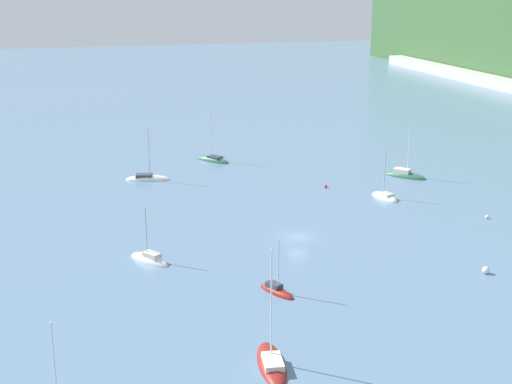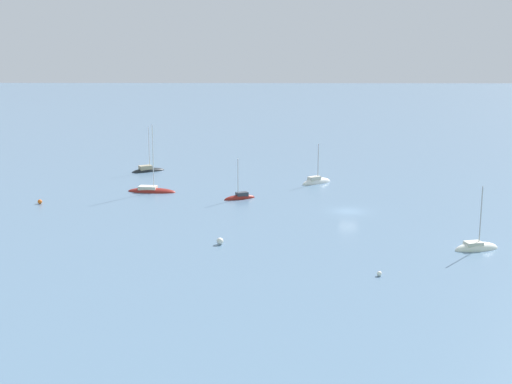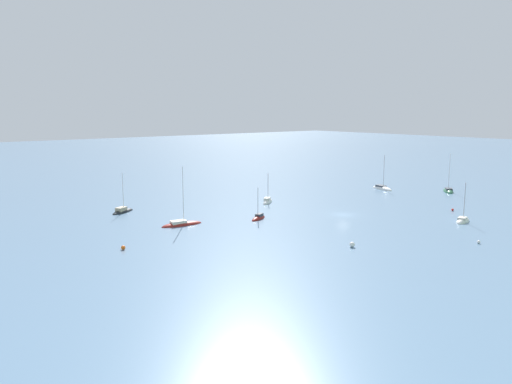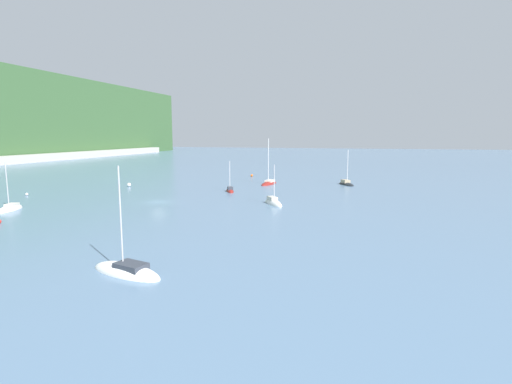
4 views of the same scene
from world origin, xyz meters
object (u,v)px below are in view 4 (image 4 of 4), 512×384
sailboat_2 (11,210)px  mooring_buoy_3 (252,175)px  sailboat_1 (127,273)px  mooring_buoy_0 (129,185)px  sailboat_6 (230,191)px  sailboat_7 (269,184)px  sailboat_4 (346,184)px  mooring_buoy_2 (27,194)px  sailboat_5 (273,204)px

sailboat_2 → mooring_buoy_3: bearing=143.8°
mooring_buoy_3 → sailboat_1: bearing=-171.7°
mooring_buoy_0 → sailboat_1: bearing=-147.3°
sailboat_6 → sailboat_7: bearing=-44.2°
sailboat_4 → sailboat_7: 18.71m
sailboat_6 → mooring_buoy_3: bearing=-18.4°
mooring_buoy_2 → mooring_buoy_3: bearing=-35.3°
sailboat_4 → sailboat_6: 29.72m
sailboat_2 → sailboat_4: sailboat_4 is taller
sailboat_4 → sailboat_7: (-3.59, 18.36, -0.03)m
mooring_buoy_2 → sailboat_1: bearing=-127.2°
sailboat_6 → mooring_buoy_0: 25.47m
sailboat_5 → sailboat_7: bearing=158.4°
sailboat_4 → mooring_buoy_0: (-16.88, 48.77, 0.29)m
sailboat_2 → sailboat_1: bearing=44.0°
sailboat_2 → mooring_buoy_0: size_ratio=10.05×
sailboat_6 → mooring_buoy_0: bearing=60.9°
mooring_buoy_2 → mooring_buoy_3: mooring_buoy_3 is taller
sailboat_7 → sailboat_6: bearing=-11.1°
mooring_buoy_3 → sailboat_7: bearing=-150.5°
mooring_buoy_3 → sailboat_4: bearing=-114.0°
mooring_buoy_0 → sailboat_2: bearing=177.0°
sailboat_1 → sailboat_4: bearing=-87.8°
sailboat_4 → mooring_buoy_0: sailboat_4 is taller
sailboat_1 → mooring_buoy_2: sailboat_1 is taller
sailboat_1 → mooring_buoy_0: (51.96, 33.37, 0.35)m
sailboat_2 → sailboat_7: bearing=129.0°
sailboat_6 → sailboat_7: sailboat_7 is taller
sailboat_4 → sailboat_6: bearing=-81.0°
sailboat_2 → sailboat_4: 69.48m
sailboat_1 → sailboat_7: 65.31m
sailboat_6 → sailboat_2: bearing=111.8°
sailboat_2 → sailboat_5: 42.79m
sailboat_6 → mooring_buoy_2: size_ratio=13.30×
sailboat_5 → mooring_buoy_2: 49.56m
sailboat_5 → sailboat_4: bearing=124.2°
sailboat_1 → sailboat_6: 51.07m
sailboat_6 → mooring_buoy_3: (30.50, 3.91, 0.23)m
sailboat_5 → sailboat_7: (27.71, 7.45, 0.01)m
sailboat_1 → mooring_buoy_3: size_ratio=15.14×
sailboat_2 → mooring_buoy_3: sailboat_2 is taller
mooring_buoy_0 → sailboat_7: bearing=-66.4°
sailboat_4 → mooring_buoy_2: 69.60m
sailboat_5 → sailboat_6: sailboat_5 is taller
sailboat_4 → sailboat_2: bearing=-75.7°
mooring_buoy_2 → mooring_buoy_0: bearing=-33.1°
sailboat_2 → mooring_buoy_3: size_ratio=12.71×
mooring_buoy_0 → mooring_buoy_3: (28.99, -21.52, -0.09)m
sailboat_5 → mooring_buoy_2: (-3.35, 49.45, 0.17)m
mooring_buoy_3 → mooring_buoy_2: bearing=144.7°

